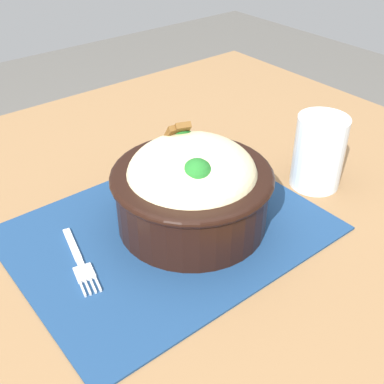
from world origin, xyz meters
TOP-DOWN VIEW (x-y plane):
  - table at (0.00, 0.00)m, footprint 1.19×0.95m
  - placemat at (-0.02, 0.01)m, footprint 0.40×0.31m
  - bowl at (-0.06, 0.02)m, footprint 0.21×0.21m
  - fork at (0.10, -0.00)m, footprint 0.04×0.13m
  - drinking_glass at (-0.27, 0.06)m, footprint 0.07×0.07m

SIDE VIEW (x-z plane):
  - table at x=0.00m, z-range 0.31..1.08m
  - placemat at x=-0.02m, z-range 0.77..0.77m
  - fork at x=0.10m, z-range 0.77..0.78m
  - drinking_glass at x=-0.27m, z-range 0.76..0.87m
  - bowl at x=-0.06m, z-range 0.77..0.90m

